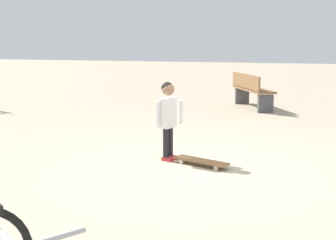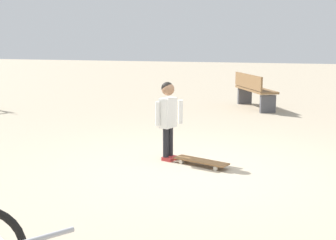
% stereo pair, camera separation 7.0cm
% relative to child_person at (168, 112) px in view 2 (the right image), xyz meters
% --- Properties ---
extents(ground_plane, '(50.00, 50.00, 0.00)m').
position_rel_child_person_xyz_m(ground_plane, '(0.46, 0.59, -0.66)').
color(ground_plane, tan).
extents(child_person, '(0.30, 0.31, 1.06)m').
position_rel_child_person_xyz_m(child_person, '(0.00, 0.00, 0.00)').
color(child_person, black).
rests_on(child_person, ground).
extents(skateboard, '(0.44, 0.77, 0.07)m').
position_rel_child_person_xyz_m(skateboard, '(0.16, 0.49, -0.60)').
color(skateboard, olive).
rests_on(skateboard, ground).
extents(street_bench, '(1.62, 1.13, 0.80)m').
position_rel_child_person_xyz_m(street_bench, '(-4.95, 0.68, -0.23)').
color(street_bench, brown).
rests_on(street_bench, ground).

